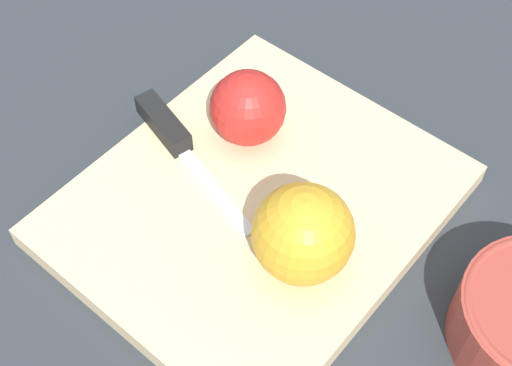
# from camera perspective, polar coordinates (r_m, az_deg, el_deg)

# --- Properties ---
(ground_plane) EXTENTS (4.00, 4.00, 0.00)m
(ground_plane) POSITION_cam_1_polar(r_m,az_deg,el_deg) (0.61, 0.00, -2.30)
(ground_plane) COLOR #282D33
(cutting_board) EXTENTS (0.35, 0.31, 0.02)m
(cutting_board) POSITION_cam_1_polar(r_m,az_deg,el_deg) (0.61, 0.00, -1.74)
(cutting_board) COLOR #D1B789
(cutting_board) RESTS_ON ground_plane
(apple_half_left) EXTENTS (0.07, 0.07, 0.07)m
(apple_half_left) POSITION_cam_1_polar(r_m,az_deg,el_deg) (0.62, -0.65, 6.00)
(apple_half_left) COLOR red
(apple_half_left) RESTS_ON cutting_board
(apple_half_right) EXTENTS (0.08, 0.08, 0.08)m
(apple_half_right) POSITION_cam_1_polar(r_m,az_deg,el_deg) (0.53, 3.77, -4.10)
(apple_half_right) COLOR gold
(apple_half_right) RESTS_ON cutting_board
(knife) EXTENTS (0.03, 0.17, 0.02)m
(knife) POSITION_cam_1_polar(r_m,az_deg,el_deg) (0.64, -6.94, 4.15)
(knife) COLOR silver
(knife) RESTS_ON cutting_board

